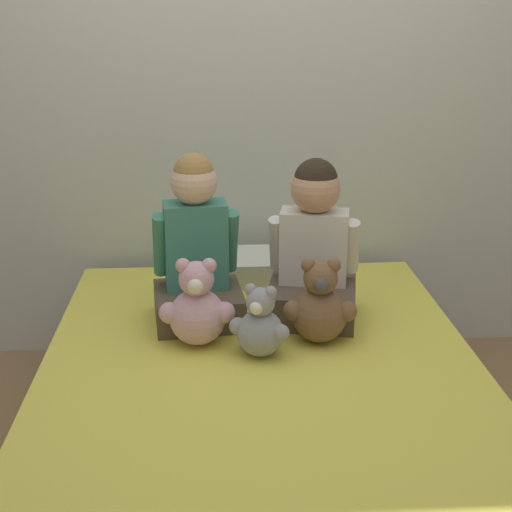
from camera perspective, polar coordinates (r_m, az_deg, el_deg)
ground_plane at (r=2.77m, az=0.35°, el=-16.42°), size 14.00×14.00×0.00m
wall_behind_bed at (r=3.30m, az=-0.85°, el=12.97°), size 8.00×0.06×2.50m
bed at (r=2.64m, az=0.36°, el=-12.43°), size 1.53×1.87×0.46m
child_on_left at (r=2.73m, az=-4.79°, el=0.38°), size 0.36×0.34×0.65m
child_on_right at (r=2.76m, az=4.62°, el=0.49°), size 0.39×0.38×0.63m
teddy_bear_held_by_left_child at (r=2.57m, az=-4.72°, el=-4.20°), size 0.27×0.21×0.33m
teddy_bear_held_by_right_child at (r=2.59m, az=5.12°, el=-4.07°), size 0.27×0.20×0.32m
teddy_bear_between_children at (r=2.49m, az=0.36°, el=-5.63°), size 0.21×0.17×0.26m
pillow_at_headboard at (r=3.20m, az=-0.54°, el=-0.86°), size 0.56×0.30×0.11m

